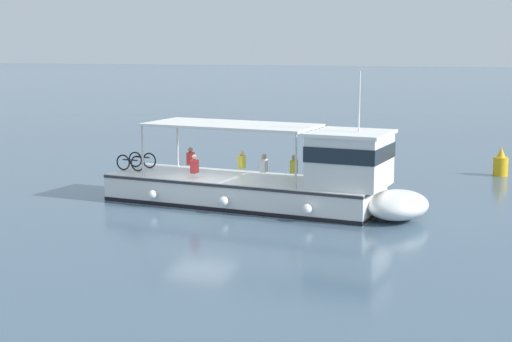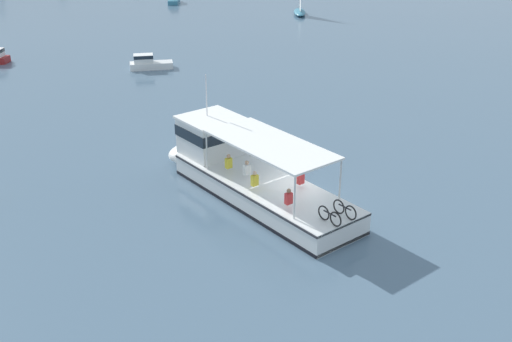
% 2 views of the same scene
% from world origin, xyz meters
% --- Properties ---
extents(ground_plane, '(400.00, 400.00, 0.00)m').
position_xyz_m(ground_plane, '(0.00, 0.00, 0.00)').
color(ground_plane, slate).
extents(ferry_main, '(4.67, 13.02, 5.32)m').
position_xyz_m(ferry_main, '(-0.87, 2.93, 1.02)').
color(ferry_main, white).
rests_on(ferry_main, ground).
extents(sailboat_outer_anchorage, '(4.45, 4.31, 5.40)m').
position_xyz_m(sailboat_outer_anchorage, '(38.05, 32.50, 0.54)').
color(sailboat_outer_anchorage, teal).
rests_on(sailboat_outer_anchorage, ground).
extents(motorboat_off_bow, '(3.70, 3.12, 1.26)m').
position_xyz_m(motorboat_off_bow, '(9.84, 25.28, 0.54)').
color(motorboat_off_bow, white).
rests_on(motorboat_off_bow, ground).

